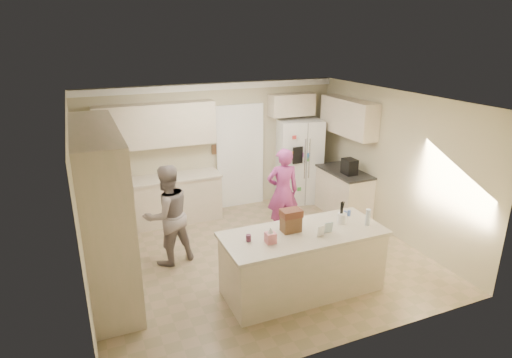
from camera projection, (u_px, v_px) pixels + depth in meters
name	position (u px, v px, depth m)	size (l,w,h in m)	color
floor	(259.00, 258.00, 7.07)	(5.20, 4.60, 0.02)	#957E5F
ceiling	(259.00, 99.00, 6.21)	(5.20, 4.60, 0.02)	white
wall_back	(214.00, 148.00, 8.65)	(5.20, 0.02, 2.60)	#C1B893
wall_front	(343.00, 250.00, 4.63)	(5.20, 0.02, 2.60)	#C1B893
wall_left	(79.00, 209.00, 5.68)	(0.02, 4.60, 2.60)	#C1B893
wall_right	(393.00, 164.00, 7.60)	(0.02, 4.60, 2.60)	#C1B893
crown_back	(212.00, 87.00, 8.20)	(5.20, 0.08, 0.12)	white
pantry_bank	(103.00, 209.00, 6.01)	(0.60, 2.60, 2.35)	beige
back_base_cab	(163.00, 201.00, 8.24)	(2.20, 0.60, 0.88)	beige
back_countertop	(161.00, 179.00, 8.08)	(2.24, 0.63, 0.04)	beige
back_upper_cab	(156.00, 125.00, 7.87)	(2.20, 0.35, 0.80)	beige
doorway_opening	(240.00, 157.00, 8.91)	(0.90, 0.06, 2.10)	black
doorway_casing	(240.00, 158.00, 8.88)	(1.02, 0.03, 2.22)	white
wall_frame_upper	(215.00, 136.00, 8.54)	(0.15, 0.02, 0.20)	brown
wall_frame_lower	(215.00, 149.00, 8.63)	(0.15, 0.02, 0.20)	brown
refrigerator	(298.00, 161.00, 9.18)	(0.90, 0.70, 1.80)	white
fridge_seam	(306.00, 166.00, 8.87)	(0.01, 0.02, 1.78)	gray
fridge_dispenser	(298.00, 155.00, 8.70)	(0.22, 0.03, 0.35)	black
fridge_handle_l	(305.00, 159.00, 8.79)	(0.02, 0.02, 0.85)	silver
fridge_handle_r	(309.00, 159.00, 8.83)	(0.02, 0.02, 0.85)	silver
over_fridge_cab	(292.00, 105.00, 8.83)	(0.95, 0.35, 0.45)	beige
right_base_cab	(344.00, 193.00, 8.64)	(0.60, 1.20, 0.88)	beige
right_countertop	(345.00, 172.00, 8.49)	(0.63, 1.24, 0.04)	#2D2B28
right_upper_cab	(348.00, 117.00, 8.36)	(0.35, 1.50, 0.70)	beige
coffee_maker	(349.00, 167.00, 8.24)	(0.22, 0.28, 0.30)	black
island_base	(302.00, 263.00, 6.04)	(2.20, 0.90, 0.88)	beige
island_top	(304.00, 234.00, 5.89)	(2.28, 0.96, 0.05)	beige
utensil_crock	(342.00, 218.00, 6.14)	(0.13, 0.13, 0.15)	white
tissue_box	(271.00, 238.00, 5.57)	(0.13, 0.13, 0.14)	pink
tissue_plume	(271.00, 230.00, 5.53)	(0.08, 0.08, 0.08)	white
dollhouse_body	(291.00, 224.00, 5.88)	(0.26, 0.18, 0.22)	brown
dollhouse_roof	(291.00, 213.00, 5.82)	(0.28, 0.20, 0.10)	#592D1E
jam_jar	(248.00, 238.00, 5.61)	(0.07, 0.07, 0.09)	#59263F
greeting_card_a	(321.00, 231.00, 5.74)	(0.12, 0.01, 0.16)	white
greeting_card_b	(329.00, 228.00, 5.83)	(0.12, 0.01, 0.16)	silver
water_bottle	(368.00, 217.00, 6.06)	(0.07, 0.07, 0.24)	silver
shaker_salt	(345.00, 214.00, 6.36)	(0.05, 0.05, 0.09)	#4C6BB4
shaker_pepper	(349.00, 213.00, 6.38)	(0.05, 0.05, 0.09)	#4C6BB4
teen_boy	(168.00, 215.00, 6.69)	(0.79, 0.62, 1.63)	gray
teen_girl	(283.00, 192.00, 7.69)	(0.59, 0.39, 1.61)	#B53E8F
fridge_magnets	(307.00, 166.00, 8.86)	(0.76, 0.02, 1.44)	tan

